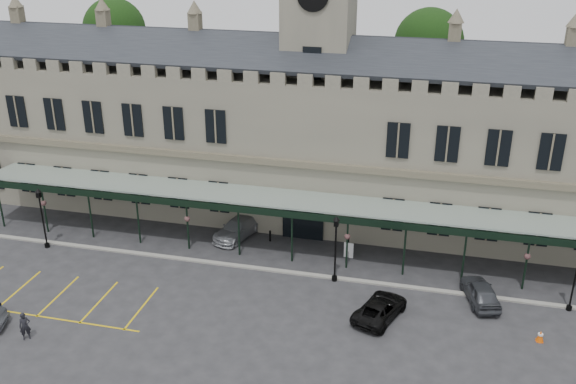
% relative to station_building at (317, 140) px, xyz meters
% --- Properties ---
extents(ground, '(140.00, 140.00, 0.00)m').
position_rel_station_building_xyz_m(ground, '(0.00, -15.91, -6.47)').
color(ground, '#28282B').
extents(station_building, '(60.00, 10.36, 17.30)m').
position_rel_station_building_xyz_m(station_building, '(0.00, 0.00, 0.00)').
color(station_building, '#6A6658').
rests_on(station_building, ground).
extents(clock_tower, '(5.60, 5.60, 24.80)m').
position_rel_station_building_xyz_m(clock_tower, '(0.00, 0.09, 6.64)').
color(clock_tower, '#6A6658').
rests_on(clock_tower, ground).
extents(canopy, '(50.00, 4.10, 4.30)m').
position_rel_station_building_xyz_m(canopy, '(0.00, -8.45, -4.06)').
color(canopy, '#8C9E93').
rests_on(canopy, ground).
extents(kerb, '(60.00, 0.40, 0.12)m').
position_rel_station_building_xyz_m(kerb, '(0.00, -10.41, -6.41)').
color(kerb, gray).
rests_on(kerb, ground).
extents(parking_markings, '(16.00, 6.00, 0.01)m').
position_rel_station_building_xyz_m(parking_markings, '(-14.00, -17.41, -6.47)').
color(parking_markings, gold).
rests_on(parking_markings, ground).
extents(tree_behind_left, '(6.00, 6.00, 16.00)m').
position_rel_station_building_xyz_m(tree_behind_left, '(-22.00, 9.09, 6.35)').
color(tree_behind_left, '#332314').
rests_on(tree_behind_left, ground).
extents(tree_behind_mid, '(6.00, 6.00, 16.00)m').
position_rel_station_building_xyz_m(tree_behind_mid, '(8.00, 9.09, 6.35)').
color(tree_behind_mid, '#332314').
rests_on(tree_behind_mid, ground).
extents(lamp_post_left, '(0.46, 0.46, 4.88)m').
position_rel_station_building_xyz_m(lamp_post_left, '(-18.57, -11.05, -3.57)').
color(lamp_post_left, black).
rests_on(lamp_post_left, ground).
extents(lamp_post_mid, '(0.47, 0.47, 4.95)m').
position_rel_station_building_xyz_m(lamp_post_mid, '(3.49, -10.66, -3.53)').
color(lamp_post_mid, black).
rests_on(lamp_post_mid, ground).
extents(lamp_post_right, '(0.44, 0.44, 4.62)m').
position_rel_station_building_xyz_m(lamp_post_right, '(18.69, -10.66, -3.73)').
color(lamp_post_right, black).
rests_on(lamp_post_right, ground).
extents(traffic_cone, '(0.46, 0.46, 0.73)m').
position_rel_station_building_xyz_m(traffic_cone, '(16.49, -14.55, -6.11)').
color(traffic_cone, '#DF5107').
rests_on(traffic_cone, ground).
extents(sign_board, '(0.71, 0.12, 1.21)m').
position_rel_station_building_xyz_m(sign_board, '(3.93, -7.21, -5.88)').
color(sign_board, black).
rests_on(sign_board, ground).
extents(bollard_left, '(0.16, 0.16, 0.87)m').
position_rel_station_building_xyz_m(bollard_left, '(-2.35, -6.07, -6.03)').
color(bollard_left, black).
rests_on(bollard_left, ground).
extents(bollard_right, '(0.17, 0.17, 0.98)m').
position_rel_station_building_xyz_m(bollard_right, '(3.71, -6.09, -5.98)').
color(bollard_right, black).
rests_on(bollard_right, ground).
extents(car_taxi, '(3.42, 5.37, 1.45)m').
position_rel_station_building_xyz_m(car_taxi, '(-5.00, -5.91, -5.74)').
color(car_taxi, '#A5A7AD').
rests_on(car_taxi, ground).
extents(car_van, '(3.59, 5.03, 1.27)m').
position_rel_station_building_xyz_m(car_van, '(7.00, -14.30, -5.83)').
color(car_van, black).
rests_on(car_van, ground).
extents(car_right_a, '(2.83, 4.60, 1.46)m').
position_rel_station_building_xyz_m(car_right_a, '(13.14, -11.00, -5.74)').
color(car_right_a, '#393B40').
rests_on(car_right_a, ground).
extents(person_a, '(0.77, 0.74, 1.78)m').
position_rel_station_building_xyz_m(person_a, '(-13.20, -21.53, -5.58)').
color(person_a, black).
rests_on(person_a, ground).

